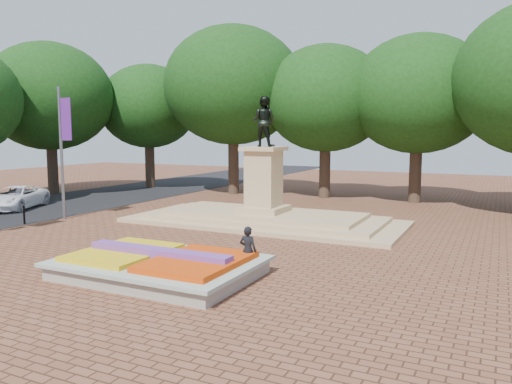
% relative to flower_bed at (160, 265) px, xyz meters
% --- Properties ---
extents(ground, '(90.00, 90.00, 0.00)m').
position_rel_flower_bed_xyz_m(ground, '(-1.03, 2.00, -0.38)').
color(ground, brown).
rests_on(ground, ground).
extents(asphalt_street, '(9.00, 90.00, 0.02)m').
position_rel_flower_bed_xyz_m(asphalt_street, '(-16.03, 7.00, -0.37)').
color(asphalt_street, black).
rests_on(asphalt_street, ground).
extents(flower_bed, '(6.30, 4.30, 0.91)m').
position_rel_flower_bed_xyz_m(flower_bed, '(0.00, 0.00, 0.00)').
color(flower_bed, gray).
rests_on(flower_bed, ground).
extents(monument, '(14.00, 6.00, 6.40)m').
position_rel_flower_bed_xyz_m(monument, '(-1.03, 10.00, 0.50)').
color(monument, tan).
rests_on(monument, ground).
extents(tree_row_back, '(44.80, 8.80, 10.43)m').
position_rel_flower_bed_xyz_m(tree_row_back, '(1.31, 20.00, 6.29)').
color(tree_row_back, '#35281D').
rests_on(tree_row_back, ground).
extents(van, '(4.07, 5.44, 1.37)m').
position_rel_flower_bed_xyz_m(van, '(-16.63, 7.76, 0.31)').
color(van, white).
rests_on(van, ground).
extents(pedestrian, '(0.60, 0.41, 1.60)m').
position_rel_flower_bed_xyz_m(pedestrian, '(2.45, 1.45, 0.42)').
color(pedestrian, black).
rests_on(pedestrian, ground).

